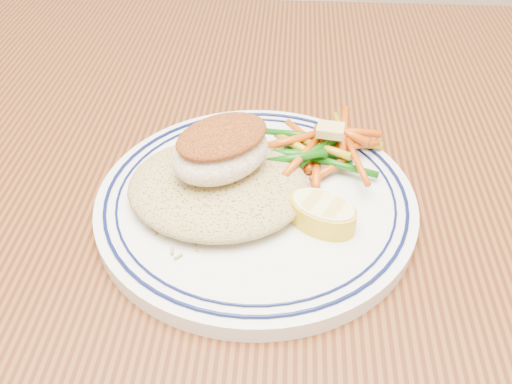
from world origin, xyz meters
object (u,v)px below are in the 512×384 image
(lemon_wedge, at_px, (322,212))
(dining_table, at_px, (214,271))
(vegetable_pile, at_px, (321,147))
(fish_fillet, at_px, (221,149))
(rice_pilaf, at_px, (218,183))
(plate, at_px, (256,201))

(lemon_wedge, bearing_deg, dining_table, 156.74)
(dining_table, relative_size, vegetable_pile, 13.18)
(fish_fillet, xyz_separation_m, vegetable_pile, (0.08, 0.05, -0.03))
(rice_pilaf, height_order, lemon_wedge, rice_pilaf)
(rice_pilaf, bearing_deg, plate, 3.45)
(dining_table, relative_size, lemon_wedge, 21.27)
(vegetable_pile, bearing_deg, rice_pilaf, -146.18)
(rice_pilaf, height_order, fish_fillet, fish_fillet)
(dining_table, xyz_separation_m, vegetable_pile, (0.10, 0.04, 0.13))
(plate, xyz_separation_m, lemon_wedge, (0.05, -0.03, 0.02))
(plate, xyz_separation_m, vegetable_pile, (0.06, 0.06, 0.02))
(vegetable_pile, relative_size, lemon_wedge, 1.61)
(dining_table, relative_size, fish_fillet, 14.35)
(dining_table, xyz_separation_m, fish_fillet, (0.01, -0.01, 0.16))
(vegetable_pile, bearing_deg, plate, -134.62)
(plate, bearing_deg, vegetable_pile, 45.38)
(dining_table, xyz_separation_m, lemon_wedge, (0.10, -0.04, 0.12))
(dining_table, distance_m, fish_fillet, 0.16)
(rice_pilaf, xyz_separation_m, fish_fillet, (0.00, 0.01, 0.03))
(vegetable_pile, distance_m, lemon_wedge, 0.09)
(rice_pilaf, distance_m, lemon_wedge, 0.09)
(dining_table, height_order, lemon_wedge, lemon_wedge)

